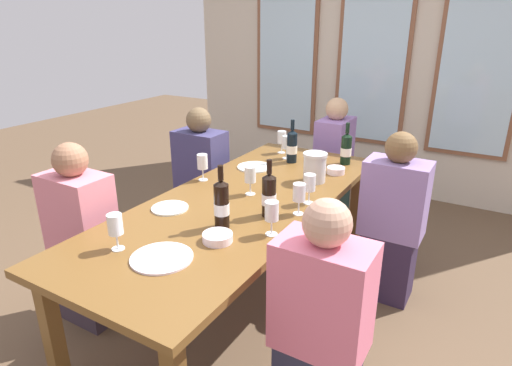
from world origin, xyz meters
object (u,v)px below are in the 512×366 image
object	(u,v)px
wine_glass_0	(287,143)
seated_person_1	(392,222)
seated_person_2	(83,240)
seated_person_3	(320,330)
wine_glass_7	(310,183)
wine_glass_6	(299,194)
dining_table	(242,211)
wine_bottle_3	(269,195)
seated_person_0	(202,181)
wine_bottle_1	(346,149)
tasting_bowl_0	(218,237)
wine_glass_5	(282,138)
white_plate_0	(255,167)
white_plate_1	(162,258)
wine_bottle_0	(292,146)
tasting_bowl_1	(336,170)
white_plate_2	(170,208)
wine_glass_3	(202,163)
seated_person_4	(333,164)
metal_pitcher	(315,167)
wine_glass_2	(251,176)
wine_glass_4	(272,213)
wine_glass_1	(115,226)
wine_bottle_2	(222,204)

from	to	relation	value
wine_glass_0	seated_person_1	distance (m)	0.97
seated_person_2	seated_person_3	size ratio (longest dim) A/B	1.00
wine_glass_7	seated_person_2	bearing A→B (deg)	-147.40
seated_person_2	wine_glass_6	bearing A→B (deg)	25.98
wine_glass_7	dining_table	bearing A→B (deg)	-157.93
wine_bottle_3	seated_person_0	size ratio (longest dim) A/B	0.28
wine_bottle_1	tasting_bowl_0	bearing A→B (deg)	-94.84
wine_glass_5	white_plate_0	bearing A→B (deg)	-89.57
white_plate_1	tasting_bowl_0	world-z (taller)	tasting_bowl_0
wine_bottle_0	tasting_bowl_1	world-z (taller)	wine_bottle_0
white_plate_2	tasting_bowl_1	xyz separation A→B (m)	(0.58, 1.02, 0.02)
white_plate_1	wine_glass_3	size ratio (longest dim) A/B	1.59
white_plate_1	seated_person_0	distance (m)	1.55
dining_table	seated_person_4	size ratio (longest dim) A/B	2.07
white_plate_1	tasting_bowl_0	size ratio (longest dim) A/B	1.91
dining_table	wine_glass_3	bearing A→B (deg)	159.84
seated_person_4	dining_table	bearing A→B (deg)	-90.00
wine_glass_5	seated_person_0	world-z (taller)	seated_person_0
metal_pitcher	wine_bottle_3	distance (m)	0.61
white_plate_0	wine_glass_2	bearing A→B (deg)	-61.97
wine_glass_4	wine_glass_5	distance (m)	1.38
white_plate_2	wine_glass_1	bearing A→B (deg)	-78.47
wine_glass_1	wine_glass_3	distance (m)	0.95
wine_glass_3	wine_glass_6	distance (m)	0.78
tasting_bowl_0	seated_person_2	distance (m)	0.94
white_plate_1	wine_glass_2	bearing A→B (deg)	93.25
wine_bottle_0	wine_glass_6	distance (m)	0.90
wine_glass_0	seated_person_2	xyz separation A→B (m)	(-0.61, -1.39, -0.34)
seated_person_0	seated_person_3	world-z (taller)	same
wine_bottle_0	tasting_bowl_1	xyz separation A→B (m)	(0.37, -0.07, -0.10)
metal_pitcher	wine_glass_0	distance (m)	0.51
wine_glass_3	wine_glass_6	size ratio (longest dim) A/B	1.00
white_plate_2	wine_glass_6	world-z (taller)	wine_glass_6
tasting_bowl_1	wine_glass_2	size ratio (longest dim) A/B	0.70
dining_table	wine_bottle_1	world-z (taller)	wine_bottle_1
seated_person_3	metal_pitcher	bearing A→B (deg)	115.08
tasting_bowl_0	wine_glass_0	world-z (taller)	wine_glass_0
white_plate_2	wine_glass_7	size ratio (longest dim) A/B	1.17
wine_bottle_0	wine_bottle_3	bearing A→B (deg)	-71.27
wine_bottle_0	seated_person_2	world-z (taller)	seated_person_2
white_plate_1	wine_glass_5	world-z (taller)	wine_glass_5
wine_bottle_2	tasting_bowl_0	xyz separation A→B (m)	(0.07, -0.13, -0.11)
white_plate_2	dining_table	bearing A→B (deg)	49.18
wine_glass_7	seated_person_1	bearing A→B (deg)	49.11
wine_glass_4	wine_glass_7	xyz separation A→B (m)	(0.00, 0.44, 0.00)
tasting_bowl_0	seated_person_4	size ratio (longest dim) A/B	0.13
tasting_bowl_0	tasting_bowl_1	distance (m)	1.20
tasting_bowl_1	wine_glass_0	distance (m)	0.47
wine_glass_4	seated_person_4	distance (m)	1.86
wine_bottle_1	wine_glass_4	distance (m)	1.24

